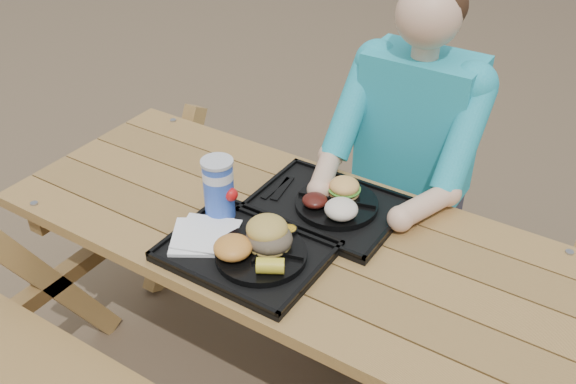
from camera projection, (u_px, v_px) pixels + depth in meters
The scene contains 17 objects.
picnic_table at pixel (288, 316), 2.16m from camera, with size 1.80×1.49×0.75m, color #999999, non-canonical shape.
tray_near at pixel (247, 252), 1.84m from camera, with size 0.45×0.35×0.02m, color black.
tray_far at pixel (326, 208), 2.02m from camera, with size 0.45×0.35×0.02m, color black.
plate_near at pixel (261, 254), 1.80m from camera, with size 0.26×0.26×0.02m, color black.
plate_far at pixel (337, 204), 2.00m from camera, with size 0.26×0.26×0.02m, color black.
napkin_stack at pixel (202, 236), 1.87m from camera, with size 0.17×0.17×0.02m, color white.
soda_cup at pixel (219, 190), 1.92m from camera, with size 0.09×0.09×0.19m, color #1841BA.
condiment_bbq at pixel (271, 224), 1.91m from camera, with size 0.04×0.04×0.03m, color black.
condiment_mustard at pixel (289, 232), 1.87m from camera, with size 0.05×0.05×0.03m, color gold.
sandwich at pixel (269, 227), 1.78m from camera, with size 0.13×0.13×0.13m, color gold, non-canonical shape.
mac_cheese at pixel (233, 248), 1.76m from camera, with size 0.11×0.11×0.05m, color gold.
corn_cob at pixel (270, 266), 1.71m from camera, with size 0.07×0.07×0.04m, color yellow, non-canonical shape.
cutlery_far at pixel (282, 188), 2.08m from camera, with size 0.03×0.14×0.01m, color black.
burger at pixel (345, 183), 2.00m from camera, with size 0.10×0.10×0.09m, color #F6AE56, non-canonical shape.
baked_beans at pixel (315, 200), 1.97m from camera, with size 0.08×0.08×0.04m, color #44120D.
potato_salad at pixel (341, 209), 1.91m from camera, with size 0.10×0.10×0.06m, color white.
diner at pixel (409, 183), 2.35m from camera, with size 0.48×0.84×1.28m, color teal, non-canonical shape.
Camera 1 is at (0.83, -1.31, 1.94)m, focal length 40.00 mm.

